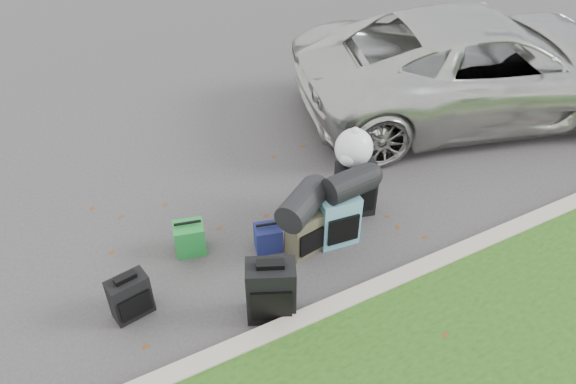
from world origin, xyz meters
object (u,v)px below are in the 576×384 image
suitcase_large_black_left (271,291)px  suitcase_teal (338,220)px  suv (482,64)px  suitcase_large_black_right (355,189)px  tote_green (190,238)px  suitcase_small_black (130,297)px  tote_navy (268,238)px  suitcase_olive (304,234)px

suitcase_large_black_left → suitcase_teal: size_ratio=1.08×
suv → suitcase_large_black_right: suv is taller
suitcase_large_black_right → tote_green: 1.87m
tote_green → suitcase_large_black_left: bearing=-57.6°
suitcase_teal → suitcase_large_black_right: (0.42, 0.32, 0.03)m
suv → suitcase_large_black_left: 4.66m
suv → suitcase_teal: suv is taller
suitcase_small_black → tote_green: (0.76, 0.53, -0.05)m
suitcase_small_black → suitcase_large_black_left: 1.29m
suv → tote_green: size_ratio=14.69×
tote_navy → suitcase_olive: bearing=-18.6°
suv → suitcase_olive: 3.83m
suv → suitcase_olive: size_ratio=10.44×
suitcase_olive → tote_green: 1.19m
suitcase_olive → tote_navy: (-0.31, 0.21, -0.10)m
suv → tote_navy: suv is taller
suitcase_large_black_left → suitcase_large_black_right: suitcase_large_black_right is taller
suitcase_small_black → suitcase_olive: bearing=-10.3°
suv → tote_green: 4.69m
suitcase_small_black → suitcase_large_black_left: suitcase_large_black_left is taller
suitcase_large_black_right → tote_green: (-1.85, 0.26, -0.15)m
suitcase_large_black_left → suitcase_olive: size_ratio=1.31×
suv → suitcase_small_black: suv is taller
suitcase_olive → suitcase_large_black_right: size_ratio=0.76×
suv → tote_green: (-4.58, -0.83, -0.53)m
suitcase_olive → suitcase_large_black_right: 0.86m
suitcase_teal → tote_green: (-1.43, 0.58, -0.12)m
suitcase_small_black → tote_green: bearing=25.5°
tote_green → tote_navy: 0.81m
suitcase_teal → suitcase_large_black_right: bearing=44.1°
tote_green → tote_navy: (0.73, -0.34, -0.03)m
tote_green → suv: bearing=24.6°
suv → tote_green: bearing=116.9°
suitcase_large_black_right → tote_green: size_ratio=1.86×
suv → suitcase_teal: (-3.15, -1.42, -0.41)m
suitcase_large_black_left → tote_navy: suitcase_large_black_left is taller
suitcase_small_black → suitcase_olive: size_ratio=0.93×
suitcase_small_black → suitcase_olive: suitcase_olive is taller
suv → suitcase_olive: bearing=128.1°
suitcase_large_black_left → tote_green: suitcase_large_black_left is taller
tote_green → suitcase_large_black_right: bearing=6.2°
suitcase_large_black_right → suitcase_olive: bearing=-144.8°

